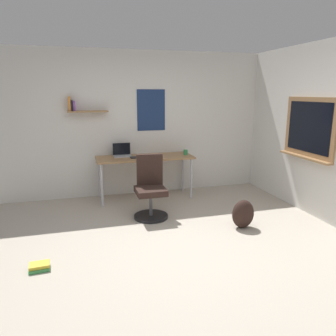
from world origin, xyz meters
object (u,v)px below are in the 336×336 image
at_px(computer_mouse, 157,156).
at_px(backpack, 243,214).
at_px(book_stack_on_floor, 39,267).
at_px(coffee_mug, 186,152).
at_px(office_chair, 150,191).
at_px(desk, 145,161).
at_px(keyboard, 141,157).
at_px(laptop, 122,153).

relative_size(computer_mouse, backpack, 0.26).
height_order(computer_mouse, book_stack_on_floor, computer_mouse).
bearing_deg(book_stack_on_floor, coffee_mug, 41.52).
relative_size(office_chair, coffee_mug, 10.33).
xyz_separation_m(desk, computer_mouse, (0.20, -0.08, 0.09)).
relative_size(office_chair, computer_mouse, 9.13).
xyz_separation_m(office_chair, keyboard, (0.03, 0.84, 0.36)).
distance_m(computer_mouse, coffee_mug, 0.56).
xyz_separation_m(desk, office_chair, (-0.11, -0.91, -0.28)).
bearing_deg(office_chair, keyboard, 88.14).
distance_m(keyboard, coffee_mug, 0.84).
bearing_deg(book_stack_on_floor, keyboard, 53.17).
bearing_deg(office_chair, laptop, 104.28).
height_order(laptop, coffee_mug, laptop).
bearing_deg(keyboard, book_stack_on_floor, -126.83).
height_order(keyboard, computer_mouse, computer_mouse).
bearing_deg(coffee_mug, backpack, -80.07).
height_order(laptop, book_stack_on_floor, laptop).
xyz_separation_m(coffee_mug, backpack, (0.29, -1.67, -0.60)).
bearing_deg(office_chair, book_stack_on_floor, -141.27).
xyz_separation_m(laptop, coffee_mug, (1.13, -0.17, -0.01)).
bearing_deg(coffee_mug, computer_mouse, -174.84).
relative_size(desk, office_chair, 1.79).
xyz_separation_m(desk, coffee_mug, (0.75, -0.03, 0.12)).
height_order(office_chair, backpack, office_chair).
height_order(keyboard, backpack, keyboard).
relative_size(coffee_mug, backpack, 0.23).
bearing_deg(backpack, coffee_mug, 99.93).
bearing_deg(computer_mouse, office_chair, -110.13).
bearing_deg(keyboard, backpack, -55.18).
xyz_separation_m(keyboard, computer_mouse, (0.28, -0.00, 0.01)).
height_order(office_chair, computer_mouse, office_chair).
bearing_deg(laptop, coffee_mug, -8.68).
bearing_deg(book_stack_on_floor, laptop, 61.44).
relative_size(desk, computer_mouse, 16.33).
bearing_deg(desk, computer_mouse, -21.36).
bearing_deg(backpack, office_chair, 145.90).
height_order(desk, keyboard, keyboard).
relative_size(office_chair, backpack, 2.33).
bearing_deg(computer_mouse, backpack, -62.41).
height_order(keyboard, book_stack_on_floor, keyboard).
xyz_separation_m(office_chair, computer_mouse, (0.31, 0.84, 0.37)).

